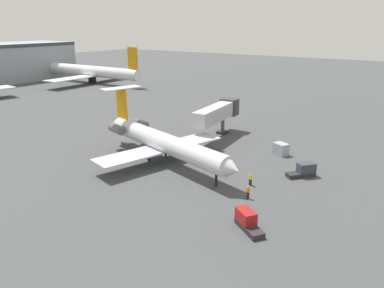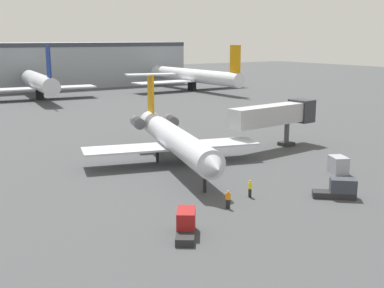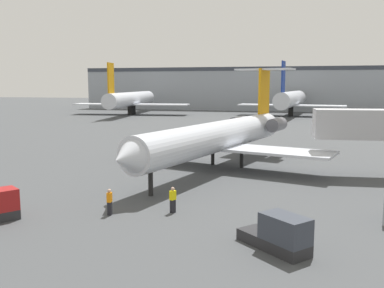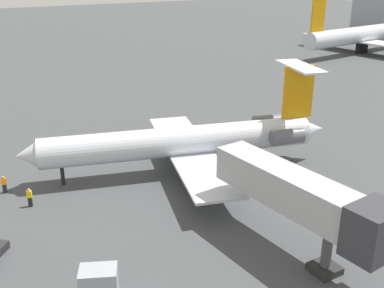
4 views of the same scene
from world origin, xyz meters
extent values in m
cube|color=#424447|center=(0.00, 0.00, -0.05)|extent=(400.00, 400.00, 0.10)
cylinder|color=silver|center=(1.50, 4.11, 3.26)|extent=(9.93, 26.27, 2.89)
cone|color=silver|center=(-2.29, -9.41, 3.26)|extent=(3.24, 2.86, 2.75)
cone|color=silver|center=(5.32, 17.72, 3.26)|extent=(3.07, 3.17, 2.46)
cube|color=silver|center=(7.33, 3.51, 2.11)|extent=(10.62, 6.88, 0.24)
cube|color=silver|center=(-3.78, 6.62, 2.11)|extent=(10.62, 6.88, 0.24)
cylinder|color=#595960|center=(6.53, 13.33, 3.66)|extent=(2.31, 3.49, 1.50)
cylinder|color=#595960|center=(2.01, 14.60, 3.66)|extent=(2.31, 3.49, 1.50)
cube|color=orange|center=(4.81, 15.89, 7.38)|extent=(1.09, 3.15, 5.36)
cube|color=silver|center=(4.81, 15.89, 9.96)|extent=(7.20, 4.15, 0.20)
cylinder|color=black|center=(-1.53, -6.72, 0.91)|extent=(0.36, 0.36, 1.81)
cylinder|color=black|center=(3.58, 5.60, 0.91)|extent=(0.36, 0.36, 1.81)
cylinder|color=black|center=(0.50, 6.46, 0.91)|extent=(0.36, 0.36, 1.81)
cube|color=black|center=(1.26, -10.30, 0.42)|extent=(0.36, 0.39, 0.85)
cube|color=yellow|center=(1.26, -10.30, 1.15)|extent=(0.41, 0.47, 0.60)
sphere|color=tan|center=(1.26, -10.30, 1.57)|extent=(0.24, 0.24, 0.24)
cube|color=black|center=(-2.47, -11.76, 0.42)|extent=(0.28, 0.35, 0.85)
cube|color=orange|center=(-2.47, -11.76, 1.15)|extent=(0.31, 0.43, 0.60)
sphere|color=tan|center=(-2.47, -11.76, 1.57)|extent=(0.24, 0.24, 0.24)
cube|color=#262628|center=(7.88, -14.81, 0.30)|extent=(3.92, 3.70, 0.60)
cube|color=#333842|center=(8.48, -15.34, 1.25)|extent=(2.73, 2.64, 1.30)
cube|color=#8C939E|center=(0.00, 106.13, 6.77)|extent=(121.04, 20.44, 13.54)
cube|color=#333842|center=(0.00, 96.11, 12.94)|extent=(121.04, 0.60, 1.20)
cylinder|color=silver|center=(-35.32, 72.38, 4.27)|extent=(7.59, 37.33, 3.73)
cube|color=orange|center=(-33.59, 55.90, 9.63)|extent=(0.72, 4.01, 7.00)
cube|color=silver|center=(-35.32, 72.38, 2.80)|extent=(31.65, 9.22, 0.30)
cube|color=black|center=(-35.32, 72.38, 1.20)|extent=(1.20, 2.80, 2.40)
cylinder|color=silver|center=(6.87, 77.49, 4.41)|extent=(7.76, 32.67, 4.01)
cube|color=navy|center=(5.22, 63.38, 9.91)|extent=(0.76, 4.01, 7.00)
cube|color=silver|center=(6.87, 77.49, 2.80)|extent=(27.75, 9.13, 0.30)
cube|color=black|center=(6.87, 77.49, 1.20)|extent=(1.20, 2.80, 2.40)
camera|label=1|loc=(-40.39, -29.23, 20.28)|focal=34.88mm
camera|label=2|loc=(-28.04, -45.13, 14.93)|focal=46.21mm
camera|label=3|loc=(8.95, -35.68, 8.21)|focal=39.69mm
camera|label=4|loc=(38.39, -15.84, 19.35)|focal=43.26mm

